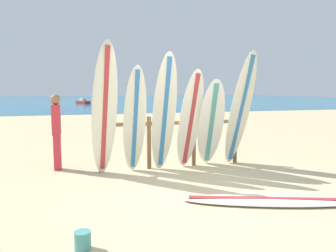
{
  "coord_description": "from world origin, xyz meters",
  "views": [
    {
      "loc": [
        -1.99,
        -4.59,
        1.66
      ],
      "look_at": [
        -0.01,
        2.21,
        0.87
      ],
      "focal_mm": 34.07,
      "sensor_mm": 36.0,
      "label": 1
    }
  ],
  "objects_px": {
    "surfboard_leaning_right": "(240,110)",
    "beachgoer_standing": "(56,129)",
    "surfboard_lying_on_sand": "(269,200)",
    "small_boat_offshore": "(83,102)",
    "sand_bucket": "(83,240)",
    "surfboard_leaning_left": "(135,120)",
    "surfboard_leaning_center_right": "(211,124)",
    "surfboard_leaning_center_left": "(164,113)",
    "surfboard_leaning_center": "(190,120)",
    "surfboard_rack": "(172,135)",
    "surfboard_leaning_far_left": "(105,111)"
  },
  "relations": [
    {
      "from": "surfboard_leaning_right",
      "to": "surfboard_leaning_center_left",
      "type": "bearing_deg",
      "value": 178.77
    },
    {
      "from": "beachgoer_standing",
      "to": "surfboard_leaning_center",
      "type": "bearing_deg",
      "value": -14.9
    },
    {
      "from": "surfboard_leaning_center_right",
      "to": "beachgoer_standing",
      "type": "bearing_deg",
      "value": 167.22
    },
    {
      "from": "surfboard_rack",
      "to": "surfboard_leaning_right",
      "type": "xyz_separation_m",
      "value": [
        1.42,
        -0.37,
        0.54
      ]
    },
    {
      "from": "beachgoer_standing",
      "to": "sand_bucket",
      "type": "relative_size",
      "value": 8.17
    },
    {
      "from": "surfboard_leaning_center_right",
      "to": "small_boat_offshore",
      "type": "height_order",
      "value": "surfboard_leaning_center_right"
    },
    {
      "from": "surfboard_leaning_far_left",
      "to": "sand_bucket",
      "type": "height_order",
      "value": "surfboard_leaning_far_left"
    },
    {
      "from": "surfboard_leaning_center",
      "to": "sand_bucket",
      "type": "bearing_deg",
      "value": -127.78
    },
    {
      "from": "surfboard_leaning_right",
      "to": "sand_bucket",
      "type": "bearing_deg",
      "value": -140.07
    },
    {
      "from": "surfboard_lying_on_sand",
      "to": "beachgoer_standing",
      "type": "distance_m",
      "value": 4.39
    },
    {
      "from": "surfboard_leaning_center_left",
      "to": "sand_bucket",
      "type": "relative_size",
      "value": 12.44
    },
    {
      "from": "surfboard_leaning_left",
      "to": "sand_bucket",
      "type": "height_order",
      "value": "surfboard_leaning_left"
    },
    {
      "from": "surfboard_leaning_center",
      "to": "surfboard_rack",
      "type": "bearing_deg",
      "value": 140.97
    },
    {
      "from": "surfboard_leaning_center_left",
      "to": "surfboard_leaning_right",
      "type": "bearing_deg",
      "value": -1.23
    },
    {
      "from": "surfboard_leaning_center_left",
      "to": "beachgoer_standing",
      "type": "height_order",
      "value": "surfboard_leaning_center_left"
    },
    {
      "from": "surfboard_leaning_center_right",
      "to": "sand_bucket",
      "type": "height_order",
      "value": "surfboard_leaning_center_right"
    },
    {
      "from": "surfboard_rack",
      "to": "sand_bucket",
      "type": "bearing_deg",
      "value": -121.42
    },
    {
      "from": "surfboard_leaning_right",
      "to": "small_boat_offshore",
      "type": "height_order",
      "value": "surfboard_leaning_right"
    },
    {
      "from": "surfboard_leaning_far_left",
      "to": "surfboard_leaning_left",
      "type": "distance_m",
      "value": 0.66
    },
    {
      "from": "surfboard_rack",
      "to": "surfboard_leaning_center_right",
      "type": "xyz_separation_m",
      "value": [
        0.79,
        -0.26,
        0.25
      ]
    },
    {
      "from": "surfboard_leaning_right",
      "to": "surfboard_leaning_center",
      "type": "bearing_deg",
      "value": 174.34
    },
    {
      "from": "surfboard_leaning_center_left",
      "to": "surfboard_lying_on_sand",
      "type": "xyz_separation_m",
      "value": [
        1.01,
        -2.19,
        -1.17
      ]
    },
    {
      "from": "small_boat_offshore",
      "to": "surfboard_leaning_left",
      "type": "bearing_deg",
      "value": -89.74
    },
    {
      "from": "surfboard_leaning_center",
      "to": "sand_bucket",
      "type": "height_order",
      "value": "surfboard_leaning_center"
    },
    {
      "from": "surfboard_leaning_center_right",
      "to": "beachgoer_standing",
      "type": "xyz_separation_m",
      "value": [
        -3.16,
        0.72,
        -0.08
      ]
    },
    {
      "from": "surfboard_leaning_far_left",
      "to": "surfboard_leaning_center_left",
      "type": "relative_size",
      "value": 1.06
    },
    {
      "from": "surfboard_lying_on_sand",
      "to": "sand_bucket",
      "type": "xyz_separation_m",
      "value": [
        -2.7,
        -0.67,
        0.06
      ]
    },
    {
      "from": "surfboard_rack",
      "to": "surfboard_leaning_far_left",
      "type": "relative_size",
      "value": 1.23
    },
    {
      "from": "surfboard_leaning_center_left",
      "to": "surfboard_leaning_center_right",
      "type": "height_order",
      "value": "surfboard_leaning_center_left"
    },
    {
      "from": "surfboard_leaning_center_right",
      "to": "surfboard_lying_on_sand",
      "type": "bearing_deg",
      "value": -91.23
    },
    {
      "from": "surfboard_leaning_center",
      "to": "surfboard_leaning_center_right",
      "type": "height_order",
      "value": "surfboard_leaning_center"
    },
    {
      "from": "surfboard_leaning_far_left",
      "to": "surfboard_leaning_center_right",
      "type": "relative_size",
      "value": 1.35
    },
    {
      "from": "surfboard_leaning_center",
      "to": "beachgoer_standing",
      "type": "bearing_deg",
      "value": 165.1
    },
    {
      "from": "beachgoer_standing",
      "to": "sand_bucket",
      "type": "bearing_deg",
      "value": -83.48
    },
    {
      "from": "surfboard_rack",
      "to": "surfboard_leaning_center",
      "type": "height_order",
      "value": "surfboard_leaning_center"
    },
    {
      "from": "surfboard_leaning_far_left",
      "to": "surfboard_lying_on_sand",
      "type": "bearing_deg",
      "value": -43.73
    },
    {
      "from": "surfboard_leaning_left",
      "to": "sand_bucket",
      "type": "relative_size",
      "value": 11.09
    },
    {
      "from": "surfboard_leaning_center",
      "to": "beachgoer_standing",
      "type": "height_order",
      "value": "surfboard_leaning_center"
    },
    {
      "from": "surfboard_leaning_center_right",
      "to": "surfboard_leaning_right",
      "type": "bearing_deg",
      "value": -9.71
    },
    {
      "from": "surfboard_leaning_center_right",
      "to": "sand_bucket",
      "type": "xyz_separation_m",
      "value": [
        -2.75,
        -2.93,
        -0.85
      ]
    },
    {
      "from": "surfboard_lying_on_sand",
      "to": "small_boat_offshore",
      "type": "xyz_separation_m",
      "value": [
        -1.76,
        37.59,
        0.22
      ]
    },
    {
      "from": "surfboard_leaning_left",
      "to": "small_boat_offshore",
      "type": "distance_m",
      "value": 35.33
    },
    {
      "from": "surfboard_leaning_right",
      "to": "sand_bucket",
      "type": "relative_size",
      "value": 12.81
    },
    {
      "from": "surfboard_leaning_center_right",
      "to": "surfboard_leaning_left",
      "type": "bearing_deg",
      "value": 179.76
    },
    {
      "from": "surfboard_leaning_center_right",
      "to": "beachgoer_standing",
      "type": "distance_m",
      "value": 3.24
    },
    {
      "from": "surfboard_leaning_right",
      "to": "beachgoer_standing",
      "type": "bearing_deg",
      "value": 167.72
    },
    {
      "from": "surfboard_leaning_far_left",
      "to": "beachgoer_standing",
      "type": "height_order",
      "value": "surfboard_leaning_far_left"
    },
    {
      "from": "surfboard_rack",
      "to": "surfboard_leaning_center_left",
      "type": "distance_m",
      "value": 0.66
    },
    {
      "from": "surfboard_leaning_center",
      "to": "surfboard_leaning_center_right",
      "type": "xyz_separation_m",
      "value": [
        0.47,
        -0.0,
        -0.1
      ]
    },
    {
      "from": "surfboard_rack",
      "to": "surfboard_leaning_center_right",
      "type": "distance_m",
      "value": 0.87
    }
  ]
}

